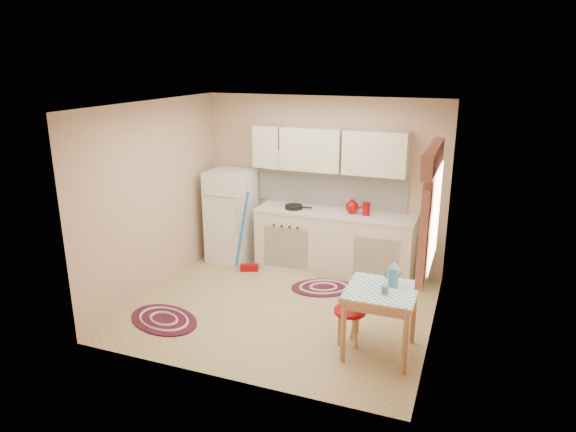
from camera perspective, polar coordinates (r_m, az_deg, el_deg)
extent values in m
plane|color=tan|center=(6.55, -0.57, -10.09)|extent=(3.60, 3.60, 0.00)
cube|color=silver|center=(5.85, -0.64, 12.25)|extent=(3.60, 3.20, 0.04)
cube|color=tan|center=(7.55, 3.82, 3.69)|extent=(3.60, 0.04, 2.50)
cube|color=tan|center=(4.71, -7.71, -4.79)|extent=(3.60, 0.04, 2.50)
cube|color=tan|center=(6.92, -14.63, 1.93)|extent=(0.04, 3.20, 2.50)
cube|color=tan|center=(5.71, 16.48, -1.41)|extent=(0.04, 3.20, 2.50)
cube|color=white|center=(7.51, 4.70, 3.18)|extent=(2.25, 0.03, 0.55)
cube|color=beige|center=(7.25, 4.47, 7.33)|extent=(2.25, 0.33, 0.60)
cube|color=white|center=(5.10, 16.01, -0.04)|extent=(0.04, 0.85, 0.95)
cube|color=white|center=(7.86, -6.31, 0.02)|extent=(0.65, 0.60, 1.40)
cube|color=beige|center=(7.43, 5.13, -3.09)|extent=(2.25, 0.60, 0.88)
cube|color=beige|center=(7.28, 5.23, 0.31)|extent=(2.27, 0.62, 0.04)
cylinder|color=black|center=(7.40, 0.64, 1.02)|extent=(0.28, 0.28, 0.05)
cylinder|color=#8E0508|center=(7.15, 8.68, 0.71)|extent=(0.14, 0.14, 0.16)
cube|color=tan|center=(5.56, 10.15, -11.45)|extent=(0.72, 0.72, 0.72)
cylinder|color=#8E0508|center=(5.72, 6.84, -12.14)|extent=(0.42, 0.42, 0.42)
cylinder|color=#2F648F|center=(5.29, 10.71, -8.11)|extent=(0.09, 0.09, 0.10)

